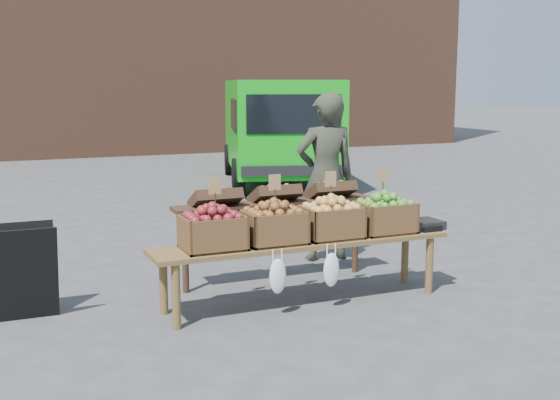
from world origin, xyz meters
name	(u,v)px	position (x,y,z in m)	size (l,w,h in m)	color
ground	(262,303)	(0.00, 0.00, 0.00)	(80.00, 80.00, 0.00)	#4A4A4C
delivery_van	(278,132)	(3.14, 6.86, 0.99)	(2.02, 4.41, 1.97)	#0BAF13
vendor	(326,177)	(1.23, 1.18, 0.92)	(0.67, 0.44, 1.83)	#323628
chalkboard_sign	(24,272)	(-1.95, 0.39, 0.40)	(0.53, 0.29, 0.80)	black
back_table	(275,230)	(0.37, 0.57, 0.52)	(2.10, 0.44, 1.04)	#382416
display_bench	(303,272)	(0.33, -0.15, 0.28)	(2.70, 0.56, 0.57)	brown
crate_golden_apples	(213,233)	(-0.49, -0.15, 0.71)	(0.50, 0.40, 0.28)	maroon
crate_russet_pears	(274,227)	(0.06, -0.15, 0.71)	(0.50, 0.40, 0.28)	brown
crate_red_apples	(331,222)	(0.61, -0.15, 0.71)	(0.50, 0.40, 0.28)	gold
crate_green_apples	(384,217)	(1.16, -0.15, 0.71)	(0.50, 0.40, 0.28)	#40862C
weighing_scale	(422,224)	(1.58, -0.15, 0.61)	(0.34, 0.30, 0.08)	black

